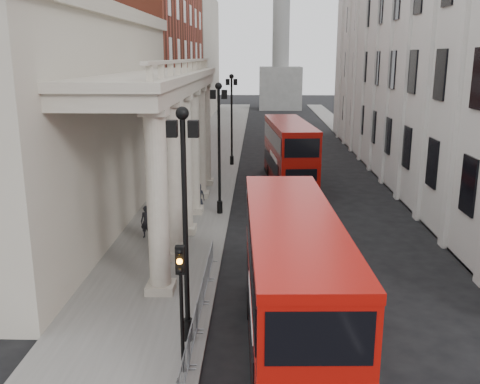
% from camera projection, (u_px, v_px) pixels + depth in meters
% --- Properties ---
extents(sidewalk_west, '(6.00, 140.00, 0.12)m').
position_uv_depth(sidewalk_west, '(200.00, 179.00, 44.47)').
color(sidewalk_west, slate).
rests_on(sidewalk_west, ground).
extents(sidewalk_east, '(3.00, 140.00, 0.12)m').
position_uv_depth(sidewalk_east, '(399.00, 181.00, 43.92)').
color(sidewalk_east, slate).
rests_on(sidewalk_east, ground).
extents(kerb, '(0.20, 140.00, 0.14)m').
position_uv_depth(kerb, '(235.00, 179.00, 44.37)').
color(kerb, slate).
rests_on(kerb, ground).
extents(portico_building, '(9.00, 28.00, 12.00)m').
position_uv_depth(portico_building, '(50.00, 126.00, 31.63)').
color(portico_building, '#A49A8A').
rests_on(portico_building, ground).
extents(brick_building, '(9.00, 32.00, 22.00)m').
position_uv_depth(brick_building, '(148.00, 47.00, 59.44)').
color(brick_building, maroon).
rests_on(brick_building, ground).
extents(west_building_far, '(9.00, 30.00, 20.00)m').
position_uv_depth(west_building_far, '(186.00, 56.00, 90.68)').
color(west_building_far, '#A49A8A').
rests_on(west_building_far, ground).
extents(east_building, '(8.00, 55.00, 25.00)m').
position_uv_depth(east_building, '(436.00, 24.00, 42.70)').
color(east_building, beige).
rests_on(east_building, ground).
extents(monument_column, '(8.00, 8.00, 54.20)m').
position_uv_depth(monument_column, '(281.00, 23.00, 100.27)').
color(monument_column, '#60605E').
rests_on(monument_column, ground).
extents(lamp_post_south, '(1.05, 0.44, 8.32)m').
position_uv_depth(lamp_post_south, '(185.00, 212.00, 18.01)').
color(lamp_post_south, black).
rests_on(lamp_post_south, sidewalk_west).
extents(lamp_post_mid, '(1.05, 0.44, 8.32)m').
position_uv_depth(lamp_post_mid, '(219.00, 140.00, 33.50)').
color(lamp_post_mid, black).
rests_on(lamp_post_mid, sidewalk_west).
extents(lamp_post_north, '(1.05, 0.44, 8.32)m').
position_uv_depth(lamp_post_north, '(232.00, 113.00, 49.00)').
color(lamp_post_north, black).
rests_on(lamp_post_north, sidewalk_west).
extents(traffic_light, '(0.28, 0.33, 4.30)m').
position_uv_depth(traffic_light, '(181.00, 286.00, 16.50)').
color(traffic_light, black).
rests_on(traffic_light, sidewalk_west).
extents(crowd_barriers, '(0.50, 18.75, 1.10)m').
position_uv_depth(crowd_barriers, '(189.00, 353.00, 17.33)').
color(crowd_barriers, gray).
rests_on(crowd_barriers, sidewalk_west).
extents(bus_near, '(3.29, 11.77, 5.04)m').
position_uv_depth(bus_near, '(292.00, 285.00, 17.73)').
color(bus_near, '#9F0C07').
rests_on(bus_near, ground).
extents(bus_far, '(3.83, 11.79, 5.00)m').
position_uv_depth(bus_far, '(289.00, 152.00, 42.21)').
color(bus_far, '#8A0B06').
rests_on(bus_far, ground).
extents(pedestrian_a, '(0.73, 0.54, 1.82)m').
position_uv_depth(pedestrian_a, '(146.00, 222.00, 29.77)').
color(pedestrian_a, black).
rests_on(pedestrian_a, sidewalk_west).
extents(pedestrian_b, '(0.96, 0.77, 1.89)m').
position_uv_depth(pedestrian_b, '(159.00, 232.00, 28.00)').
color(pedestrian_b, black).
rests_on(pedestrian_b, sidewalk_west).
extents(pedestrian_c, '(0.84, 0.55, 1.70)m').
position_uv_depth(pedestrian_c, '(198.00, 196.00, 35.59)').
color(pedestrian_c, black).
rests_on(pedestrian_c, sidewalk_west).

